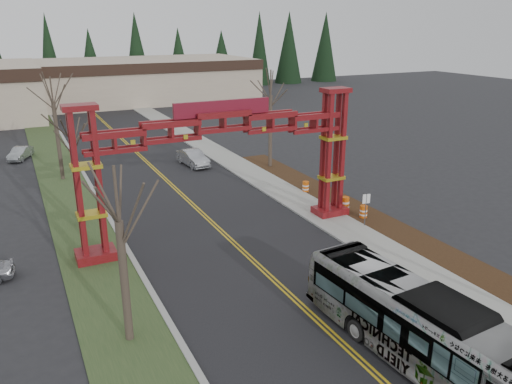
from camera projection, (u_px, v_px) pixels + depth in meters
road at (190, 202)px, 37.89m from camera, size 12.00×110.00×0.02m
lane_line_left at (188, 202)px, 37.83m from camera, size 0.12×100.00×0.01m
lane_line_right at (191, 201)px, 37.93m from camera, size 0.12×100.00×0.01m
curb_right at (262, 190)px, 40.44m from camera, size 0.30×110.00×0.15m
sidewalk_right at (277, 187)px, 41.04m from camera, size 2.60×110.00×0.14m
landscape_strip at (437, 252)px, 29.38m from camera, size 2.60×50.00×0.12m
grass_median at (80, 219)px, 34.54m from camera, size 4.00×110.00×0.08m
curb_left at (107, 214)px, 35.30m from camera, size 0.30×110.00×0.15m
gateway_arch at (223, 144)px, 30.02m from camera, size 18.20×1.60×8.90m
retail_building_east at (141, 80)px, 87.67m from camera, size 38.00×20.30×7.00m
conifer_treeline at (72, 60)px, 92.89m from camera, size 116.10×5.60×13.00m
transit_bus at (418, 326)px, 19.61m from camera, size 3.43×11.47×3.15m
silver_sedan at (193, 158)px, 47.39m from camera, size 2.02×4.68×1.50m
parked_car_far_a at (20, 153)px, 49.58m from camera, size 2.70×3.94×1.23m
bare_tree_median_near at (119, 222)px, 19.63m from camera, size 3.47×3.47×7.76m
bare_tree_median_mid at (72, 140)px, 31.82m from camera, size 3.11×3.11×7.90m
bare_tree_median_far at (53, 104)px, 41.17m from camera, size 3.32×3.32×8.80m
bare_tree_right_far at (271, 96)px, 44.94m from camera, size 3.43×3.43×8.99m
street_sign at (366, 204)px, 32.66m from camera, size 0.53×0.14×2.32m
barrel_south at (363, 212)px, 34.45m from camera, size 0.52×0.52×0.97m
barrel_mid at (345, 204)px, 35.76m from camera, size 0.60×0.60×1.11m
barrel_north at (306, 187)px, 39.80m from camera, size 0.51×0.51×0.94m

